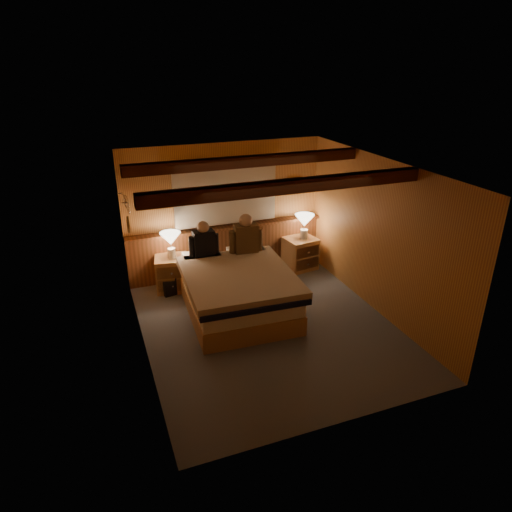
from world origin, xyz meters
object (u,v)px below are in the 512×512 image
lamp_right (304,222)px  duffel_bag (174,284)px  bed (237,290)px  person_right (246,236)px  person_left (204,241)px  lamp_left (171,240)px  nightstand_right (300,253)px  nightstand_left (172,273)px

lamp_right → duffel_bag: lamp_right is taller
bed → person_right: bearing=62.6°
lamp_right → person_left: bearing=-170.8°
lamp_left → duffel_bag: bearing=-95.3°
lamp_left → person_right: bearing=-20.2°
nightstand_right → lamp_right: bearing=-35.5°
nightstand_right → bed: bearing=-154.6°
person_left → duffel_bag: bearing=153.3°
person_left → person_right: person_right is taller
nightstand_left → lamp_right: lamp_right is taller
nightstand_left → person_left: bearing=-24.4°
bed → nightstand_left: 1.38m
nightstand_left → lamp_left: (0.02, -0.02, 0.62)m
lamp_left → person_left: bearing=-33.9°
nightstand_left → person_right: (1.20, -0.45, 0.68)m
person_right → bed: bearing=-114.8°
person_right → lamp_right: bearing=23.7°
lamp_right → nightstand_left: bearing=179.4°
bed → lamp_left: 1.46m
bed → lamp_left: (-0.79, 1.10, 0.55)m
nightstand_left → person_left: 0.89m
nightstand_right → lamp_right: 0.64m
person_left → person_right: 0.70m
bed → nightstand_left: size_ratio=3.46×
bed → person_left: 1.01m
nightstand_left → person_right: person_right is taller
nightstand_right → lamp_left: 2.51m
person_right → nightstand_left: bearing=164.6°
nightstand_left → lamp_right: bearing=9.7°
lamp_left → person_right: size_ratio=0.66×
lamp_left → person_left: (0.48, -0.33, 0.03)m
lamp_left → duffel_bag: 0.78m
bed → nightstand_left: (-0.81, 1.12, -0.07)m
duffel_bag → person_left: bearing=-36.3°
person_right → duffel_bag: size_ratio=1.41×
lamp_left → nightstand_left: bearing=128.2°
nightstand_left → nightstand_right: size_ratio=1.00×
lamp_right → duffel_bag: size_ratio=0.97×
person_left → nightstand_right: bearing=8.5°
lamp_right → person_left: size_ratio=0.77×
duffel_bag → lamp_right: bearing=-9.0°
bed → lamp_right: size_ratio=4.57×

